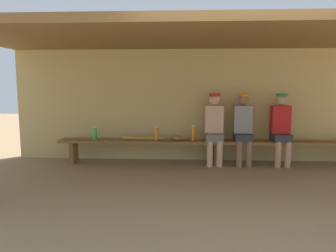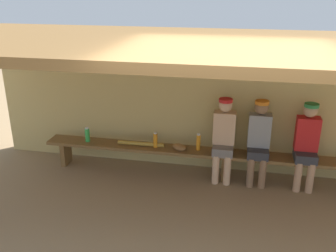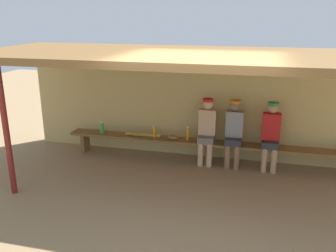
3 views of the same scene
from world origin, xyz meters
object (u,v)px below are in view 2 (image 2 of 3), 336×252
at_px(water_bottle_blue, 155,140).
at_px(baseball_bat, 141,144).
at_px(water_bottle_clear, 198,142).
at_px(player_in_red, 224,136).
at_px(player_in_blue, 259,138).
at_px(bench, 225,157).
at_px(water_bottle_green, 87,135).
at_px(baseball_glove_tan, 179,147).
at_px(player_in_white, 307,142).

bearing_deg(water_bottle_blue, baseball_bat, 177.95).
bearing_deg(water_bottle_blue, water_bottle_clear, 2.28).
relative_size(player_in_red, water_bottle_clear, 4.80).
height_order(player_in_blue, player_in_red, same).
bearing_deg(water_bottle_clear, bench, -2.49).
height_order(water_bottle_green, water_bottle_clear, water_bottle_clear).
bearing_deg(baseball_glove_tan, water_bottle_blue, -150.08).
relative_size(player_in_white, water_bottle_blue, 5.18).
bearing_deg(player_in_blue, baseball_bat, -179.89).
bearing_deg(baseball_glove_tan, player_in_blue, 34.54).
height_order(player_in_blue, baseball_glove_tan, player_in_blue).
relative_size(water_bottle_blue, water_bottle_clear, 0.93).
height_order(player_in_white, water_bottle_green, player_in_white).
relative_size(player_in_white, water_bottle_green, 5.35).
bearing_deg(baseball_bat, baseball_glove_tan, -3.34).
bearing_deg(water_bottle_green, bench, 0.19).
bearing_deg(water_bottle_green, player_in_white, 0.18).
distance_m(water_bottle_green, baseball_glove_tan, 1.58).
height_order(player_in_red, baseball_glove_tan, player_in_red).
xyz_separation_m(player_in_blue, player_in_white, (0.70, 0.00, 0.00)).
bearing_deg(player_in_white, player_in_blue, 180.00).
bearing_deg(player_in_red, water_bottle_green, -179.71).
xyz_separation_m(player_in_blue, baseball_glove_tan, (-1.23, -0.03, -0.24)).
distance_m(player_in_white, water_bottle_clear, 1.64).
distance_m(bench, baseball_glove_tan, 0.75).
height_order(player_in_red, baseball_bat, player_in_red).
xyz_separation_m(bench, player_in_white, (1.20, 0.00, 0.36)).
bearing_deg(bench, water_bottle_blue, -179.55).
bearing_deg(water_bottle_green, player_in_blue, 0.23).
relative_size(player_in_blue, water_bottle_green, 5.35).
relative_size(player_in_blue, water_bottle_blue, 5.18).
distance_m(player_in_white, player_in_red, 1.24).
bearing_deg(player_in_blue, player_in_white, 0.00).
xyz_separation_m(player_in_red, water_bottle_blue, (-1.10, -0.01, -0.16)).
height_order(player_in_white, player_in_red, same).
relative_size(bench, water_bottle_blue, 23.13).
bearing_deg(water_bottle_clear, water_bottle_green, -179.19).
distance_m(bench, player_in_blue, 0.61).
xyz_separation_m(player_in_white, player_in_red, (-1.24, 0.00, 0.00)).
relative_size(water_bottle_clear, baseball_bat, 0.36).
distance_m(player_in_blue, player_in_red, 0.54).
bearing_deg(player_in_blue, baseball_glove_tan, -178.43).
bearing_deg(water_bottle_clear, player_in_white, -0.54).
bearing_deg(baseball_bat, player_in_red, -0.52).
xyz_separation_m(bench, baseball_bat, (-1.39, -0.00, 0.11)).
bearing_deg(baseball_bat, water_bottle_clear, 0.46).
bearing_deg(baseball_glove_tan, player_in_red, 35.75).
bearing_deg(player_in_white, water_bottle_clear, 179.46).
xyz_separation_m(bench, player_in_blue, (0.50, 0.00, 0.36)).
height_order(player_in_blue, player_in_white, same).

